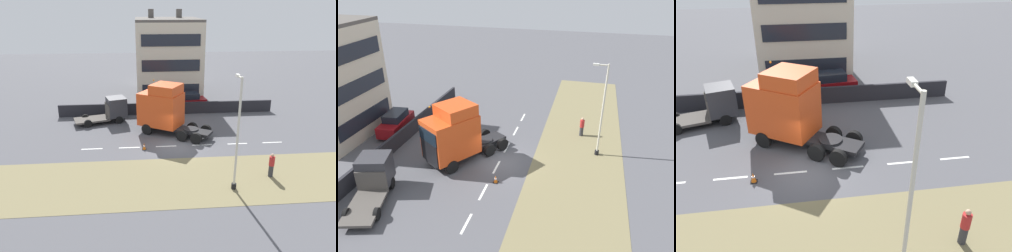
# 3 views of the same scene
# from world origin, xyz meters

# --- Properties ---
(ground_plane) EXTENTS (120.00, 120.00, 0.00)m
(ground_plane) POSITION_xyz_m (0.00, 0.00, 0.00)
(ground_plane) COLOR #515156
(ground_plane) RESTS_ON ground
(lane_markings) EXTENTS (0.16, 17.80, 0.00)m
(lane_markings) POSITION_xyz_m (0.00, -0.70, 0.00)
(lane_markings) COLOR white
(lane_markings) RESTS_ON ground
(boundary_wall) EXTENTS (0.25, 24.00, 1.34)m
(boundary_wall) POSITION_xyz_m (9.00, 0.00, 0.67)
(boundary_wall) COLOR #232328
(boundary_wall) RESTS_ON ground
(building_block) EXTENTS (10.25, 8.14, 11.15)m
(building_block) POSITION_xyz_m (17.56, -0.74, 5.03)
(building_block) COLOR beige
(building_block) RESTS_ON ground
(lorry_cab) EXTENTS (5.78, 7.01, 4.93)m
(lorry_cab) POSITION_xyz_m (3.37, 0.87, 2.41)
(lorry_cab) COLOR black
(lorry_cab) RESTS_ON ground
(flatbed_truck) EXTENTS (3.45, 5.68, 2.56)m
(flatbed_truck) POSITION_xyz_m (7.06, 5.99, 1.35)
(flatbed_truck) COLOR #333338
(flatbed_truck) RESTS_ON ground
(parked_car) EXTENTS (2.26, 4.58, 1.94)m
(parked_car) POSITION_xyz_m (10.73, -2.53, 0.95)
(parked_car) COLOR maroon
(parked_car) RESTS_ON ground
(lamp_post) EXTENTS (1.29, 0.33, 7.63)m
(lamp_post) POSITION_xyz_m (-7.37, -3.04, 3.52)
(lamp_post) COLOR black
(lamp_post) RESTS_ON ground
(pedestrian) EXTENTS (0.39, 0.39, 1.79)m
(pedestrian) POSITION_xyz_m (-6.00, -6.16, 0.88)
(pedestrian) COLOR #333338
(pedestrian) RESTS_ON ground
(traffic_cone_lead) EXTENTS (0.36, 0.36, 0.58)m
(traffic_cone_lead) POSITION_xyz_m (-0.51, 2.82, 0.28)
(traffic_cone_lead) COLOR black
(traffic_cone_lead) RESTS_ON ground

